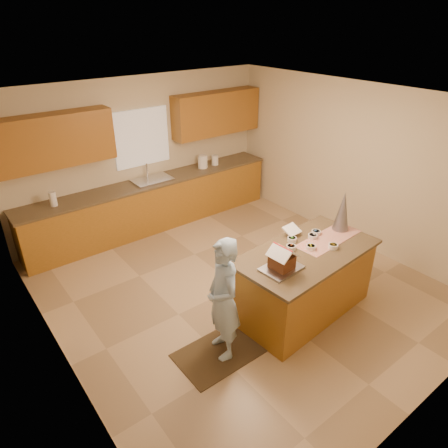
{
  "coord_description": "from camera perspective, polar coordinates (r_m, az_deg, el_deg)",
  "views": [
    {
      "loc": [
        -3.16,
        -3.76,
        3.63
      ],
      "look_at": [
        -0.1,
        0.2,
        1.0
      ],
      "focal_mm": 32.47,
      "sensor_mm": 36.0,
      "label": 1
    }
  ],
  "objects": [
    {
      "name": "island_base",
      "position": [
        5.52,
        11.17,
        -8.07
      ],
      "size": [
        1.9,
        1.06,
        0.9
      ],
      "primitive_type": "cube",
      "rotation": [
        0.0,
        0.0,
        0.07
      ],
      "color": "#9F6221",
      "rests_on": "floor"
    },
    {
      "name": "window_curtain",
      "position": [
        7.48,
        -11.53,
        11.82
      ],
      "size": [
        1.05,
        0.03,
        1.0
      ],
      "primitive_type": "cube",
      "color": "white",
      "rests_on": "wall_back"
    },
    {
      "name": "wall_left",
      "position": [
        4.45,
        -23.66,
        -5.77
      ],
      "size": [
        5.5,
        5.5,
        0.0
      ],
      "primitive_type": "plane",
      "color": "beige",
      "rests_on": "floor"
    },
    {
      "name": "wall_front",
      "position": [
        4.03,
        28.42,
        -10.69
      ],
      "size": [
        5.5,
        5.5,
        0.0
      ],
      "primitive_type": "plane",
      "color": "beige",
      "rests_on": "floor"
    },
    {
      "name": "faucet",
      "position": [
        7.58,
        -10.79,
        7.4
      ],
      "size": [
        0.03,
        0.03,
        0.28
      ],
      "primitive_type": "cylinder",
      "color": "silver",
      "rests_on": "back_counter_top"
    },
    {
      "name": "tinsel_tree",
      "position": [
        5.74,
        16.36,
        1.74
      ],
      "size": [
        0.24,
        0.24,
        0.56
      ],
      "primitive_type": "cone",
      "rotation": [
        0.0,
        0.0,
        0.07
      ],
      "color": "#A6A6B2",
      "rests_on": "island_top"
    },
    {
      "name": "wall_right",
      "position": [
        7.17,
        17.86,
        7.83
      ],
      "size": [
        5.5,
        5.5,
        0.0
      ],
      "primitive_type": "plane",
      "color": "beige",
      "rests_on": "floor"
    },
    {
      "name": "gingerbread_house",
      "position": [
        4.77,
        8.16,
        -5.0
      ],
      "size": [
        0.3,
        0.31,
        0.29
      ],
      "color": "#572B17",
      "rests_on": "baking_tray"
    },
    {
      "name": "paper_towel",
      "position": [
        6.88,
        -22.94,
        3.27
      ],
      "size": [
        0.11,
        0.11,
        0.23
      ],
      "primitive_type": "cylinder",
      "color": "white",
      "rests_on": "back_counter_top"
    },
    {
      "name": "upper_cabinet_right",
      "position": [
        8.08,
        -1.07,
        15.35
      ],
      "size": [
        1.85,
        0.35,
        0.8
      ],
      "primitive_type": "cube",
      "color": "#9F5A22",
      "rests_on": "wall_back"
    },
    {
      "name": "table_runner",
      "position": [
        5.59,
        14.53,
        -2.0
      ],
      "size": [
        1.05,
        0.44,
        0.01
      ],
      "primitive_type": "cube",
      "rotation": [
        0.0,
        0.0,
        0.07
      ],
      "color": "#B72B0D",
      "rests_on": "island_top"
    },
    {
      "name": "sink",
      "position": [
        7.49,
        -10.03,
        5.82
      ],
      "size": [
        0.7,
        0.45,
        0.12
      ],
      "primitive_type": "cube",
      "color": "silver",
      "rests_on": "back_counter_top"
    },
    {
      "name": "canister_a",
      "position": [
        7.97,
        -3.12,
        8.61
      ],
      "size": [
        0.16,
        0.16,
        0.21
      ],
      "primitive_type": "cylinder",
      "color": "white",
      "rests_on": "back_counter_top"
    },
    {
      "name": "upper_cabinet_left",
      "position": [
        6.76,
        -23.02,
        10.71
      ],
      "size": [
        1.85,
        0.35,
        0.8
      ],
      "primitive_type": "cube",
      "color": "#9F5A22",
      "rests_on": "wall_back"
    },
    {
      "name": "candy_bowls",
      "position": [
        5.38,
        11.29,
        -2.54
      ],
      "size": [
        0.83,
        0.57,
        0.06
      ],
      "color": "#D45F25",
      "rests_on": "island_top"
    },
    {
      "name": "back_counter_base",
      "position": [
        7.67,
        -9.76,
        2.7
      ],
      "size": [
        4.8,
        0.6,
        0.88
      ],
      "primitive_type": "cube",
      "color": "#9F6221",
      "rests_on": "floor"
    },
    {
      "name": "baking_tray",
      "position": [
        4.84,
        8.07,
        -6.2
      ],
      "size": [
        0.5,
        0.38,
        0.03
      ],
      "primitive_type": "cube",
      "rotation": [
        0.0,
        0.0,
        0.07
      ],
      "color": "silver",
      "rests_on": "island_top"
    },
    {
      "name": "back_counter_top",
      "position": [
        7.49,
        -10.04,
        5.89
      ],
      "size": [
        4.85,
        0.63,
        0.04
      ],
      "primitive_type": "cube",
      "color": "brown",
      "rests_on": "back_counter_base"
    },
    {
      "name": "cookbook",
      "position": [
        5.51,
        9.53,
        -0.8
      ],
      "size": [
        0.24,
        0.19,
        0.1
      ],
      "primitive_type": "cube",
      "rotation": [
        -1.13,
        0.0,
        0.07
      ],
      "color": "white",
      "rests_on": "island_top"
    },
    {
      "name": "island_top",
      "position": [
        5.26,
        11.63,
        -3.91
      ],
      "size": [
        1.99,
        1.14,
        0.04
      ],
      "primitive_type": "cube",
      "rotation": [
        0.0,
        0.0,
        0.07
      ],
      "color": "brown",
      "rests_on": "island_base"
    },
    {
      "name": "boy",
      "position": [
        4.61,
        -0.11,
        -10.61
      ],
      "size": [
        0.5,
        0.63,
        1.52
      ],
      "primitive_type": "imported",
      "rotation": [
        0.0,
        0.0,
        -1.84
      ],
      "color": "#ACD0F4",
      "rests_on": "rug"
    },
    {
      "name": "rug",
      "position": [
        5.1,
        -0.57,
        -17.61
      ],
      "size": [
        1.03,
        0.67,
        0.01
      ],
      "primitive_type": "cube",
      "color": "black",
      "rests_on": "floor"
    },
    {
      "name": "canister_c",
      "position": [
        8.14,
        -1.29,
        9.0
      ],
      "size": [
        0.14,
        0.14,
        0.19
      ],
      "primitive_type": "cylinder",
      "color": "white",
      "rests_on": "back_counter_top"
    },
    {
      "name": "ceiling",
      "position": [
        5.0,
        2.41,
        16.97
      ],
      "size": [
        5.5,
        5.5,
        0.0
      ],
      "primitive_type": "plane",
      "color": "silver",
      "rests_on": "floor"
    },
    {
      "name": "floor",
      "position": [
        6.11,
        1.91,
        -8.76
      ],
      "size": [
        5.5,
        5.5,
        0.0
      ],
      "primitive_type": "plane",
      "color": "tan",
      "rests_on": "ground"
    },
    {
      "name": "wall_back",
      "position": [
        7.59,
        -11.42,
        9.68
      ],
      "size": [
        5.5,
        5.5,
        0.0
      ],
      "primitive_type": "plane",
      "color": "beige",
      "rests_on": "floor"
    },
    {
      "name": "canister_b",
      "position": [
        7.98,
        -2.98,
        8.78
      ],
      "size": [
        0.18,
        0.18,
        0.25
      ],
      "primitive_type": "cylinder",
      "color": "white",
      "rests_on": "back_counter_top"
    },
    {
      "name": "stone_accent",
      "position": [
        3.86,
        -19.69,
        -12.33
      ],
      "size": [
        0.0,
        2.5,
        2.5
      ],
      "primitive_type": "plane",
      "rotation": [
        1.57,
        0.0,
        1.57
      ],
      "color": "gray",
      "rests_on": "wall_left"
    }
  ]
}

